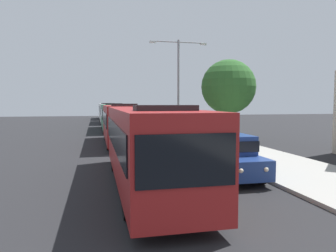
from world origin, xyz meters
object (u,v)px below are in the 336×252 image
object	(u,v)px
bus_second_in_line	(121,123)
white_suv	(227,154)
bus_lead	(147,143)
bus_middle	(112,116)
roadside_tree	(228,87)
bus_fourth_in_line	(108,113)
bus_rear	(106,111)
streetlamp_mid	(178,79)

from	to	relation	value
bus_second_in_line	white_suv	xyz separation A→B (m)	(3.70, -12.39, -0.66)
bus_lead	bus_middle	size ratio (longest dim) A/B	0.94
bus_second_in_line	roadside_tree	world-z (taller)	roadside_tree
bus_middle	bus_fourth_in_line	size ratio (longest dim) A/B	1.03
bus_lead	roadside_tree	world-z (taller)	roadside_tree
bus_fourth_in_line	white_suv	world-z (taller)	bus_fourth_in_line
bus_second_in_line	white_suv	distance (m)	12.95
bus_lead	bus_rear	distance (m)	53.31
bus_lead	bus_rear	xyz separation A→B (m)	(0.00, 53.31, 0.00)
bus_fourth_in_line	white_suv	bearing A→B (deg)	-84.63
bus_rear	bus_fourth_in_line	bearing A→B (deg)	-90.00
bus_middle	streetlamp_mid	world-z (taller)	streetlamp_mid
roadside_tree	bus_lead	bearing A→B (deg)	-125.00
bus_rear	white_suv	bearing A→B (deg)	-85.97
bus_lead	white_suv	distance (m)	3.84
roadside_tree	bus_second_in_line	bearing A→B (deg)	176.51
bus_middle	bus_second_in_line	bearing A→B (deg)	-90.00
bus_fourth_in_line	white_suv	distance (m)	39.53
bus_rear	streetlamp_mid	world-z (taller)	streetlamp_mid
bus_middle	streetlamp_mid	bearing A→B (deg)	-62.37
bus_rear	streetlamp_mid	xyz separation A→B (m)	(5.40, -37.44, 3.72)
bus_lead	streetlamp_mid	xyz separation A→B (m)	(5.40, 15.87, 3.73)
roadside_tree	bus_rear	bearing A→B (deg)	102.27
bus_second_in_line	white_suv	world-z (taller)	bus_second_in_line
bus_second_in_line	bus_middle	size ratio (longest dim) A/B	0.88
bus_second_in_line	roadside_tree	bearing A→B (deg)	-3.49
streetlamp_mid	roadside_tree	size ratio (longest dim) A/B	1.31
bus_fourth_in_line	roadside_tree	xyz separation A→B (m)	(8.84, -27.50, 2.90)
bus_fourth_in_line	streetlamp_mid	bearing A→B (deg)	-77.46
bus_middle	bus_fourth_in_line	bearing A→B (deg)	90.00
bus_fourth_in_line	bus_rear	distance (m)	13.18
bus_second_in_line	bus_lead	bearing A→B (deg)	-90.00
bus_fourth_in_line	roadside_tree	world-z (taller)	roadside_tree
bus_lead	bus_second_in_line	size ratio (longest dim) A/B	1.07
bus_second_in_line	bus_fourth_in_line	xyz separation A→B (m)	(0.00, 26.96, 0.00)
white_suv	streetlamp_mid	world-z (taller)	streetlamp_mid
bus_lead	white_suv	world-z (taller)	bus_lead
roadside_tree	white_suv	bearing A→B (deg)	-113.47
streetlamp_mid	roadside_tree	distance (m)	4.80
bus_second_in_line	bus_middle	xyz separation A→B (m)	(0.00, 13.01, 0.00)
bus_lead	streetlamp_mid	distance (m)	17.17
bus_fourth_in_line	roadside_tree	bearing A→B (deg)	-72.17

